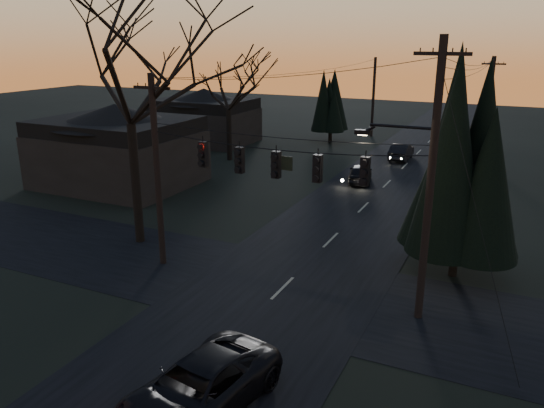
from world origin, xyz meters
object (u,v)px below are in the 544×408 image
at_px(utility_pole_far_r, 482,163).
at_px(utility_pole_left, 163,263).
at_px(utility_pole_right, 418,317).
at_px(evergreen_right, 464,167).
at_px(sedan_oncoming_a, 360,173).
at_px(sedan_oncoming_b, 401,152).
at_px(suv_near, 198,389).
at_px(utility_pole_far_l, 371,136).
at_px(bare_tree_left, 127,72).

bearing_deg(utility_pole_far_r, utility_pole_left, -112.33).
bearing_deg(utility_pole_right, evergreen_right, 81.21).
bearing_deg(sedan_oncoming_a, sedan_oncoming_b, -109.88).
relative_size(evergreen_right, suv_near, 1.61).
distance_m(utility_pole_far_l, sedan_oncoming_b, 11.10).
bearing_deg(utility_pole_far_r, suv_near, -97.16).
bearing_deg(bare_tree_left, utility_pole_far_r, 61.56).
bearing_deg(bare_tree_left, sedan_oncoming_a, 66.65).
height_order(bare_tree_left, evergreen_right, bare_tree_left).
relative_size(utility_pole_far_r, evergreen_right, 1.00).
height_order(utility_pole_right, sedan_oncoming_b, utility_pole_right).
height_order(utility_pole_right, evergreen_right, evergreen_right).
distance_m(bare_tree_left, evergreen_right, 15.50).
bearing_deg(suv_near, utility_pole_right, 69.51).
xyz_separation_m(utility_pole_far_l, sedan_oncoming_b, (5.20, -9.79, 0.67)).
bearing_deg(bare_tree_left, evergreen_right, 9.72).
height_order(utility_pole_right, bare_tree_left, bare_tree_left).
height_order(utility_pole_right, sedan_oncoming_a, utility_pole_right).
distance_m(utility_pole_right, suv_near, 9.09).
height_order(utility_pole_left, utility_pole_far_l, utility_pole_left).
relative_size(utility_pole_far_l, sedan_oncoming_a, 2.07).
relative_size(utility_pole_right, evergreen_right, 1.17).
relative_size(utility_pole_right, sedan_oncoming_b, 2.45).
bearing_deg(sedan_oncoming_b, utility_pole_right, 103.38).
bearing_deg(evergreen_right, utility_pole_right, -98.79).
height_order(evergreen_right, sedan_oncoming_b, evergreen_right).
height_order(utility_pole_left, utility_pole_far_r, same).
xyz_separation_m(evergreen_right, suv_near, (-5.17, -12.17, -4.12)).
bearing_deg(utility_pole_right, bare_tree_left, 172.94).
distance_m(bare_tree_left, sedan_oncoming_a, 18.92).
height_order(evergreen_right, suv_near, evergreen_right).
distance_m(utility_pole_far_r, utility_pole_far_l, 14.01).
xyz_separation_m(utility_pole_far_l, suv_near, (6.99, -43.86, 0.73)).
bearing_deg(sedan_oncoming_b, utility_pole_far_l, -62.16).
xyz_separation_m(utility_pole_far_l, bare_tree_left, (-2.71, -34.24, 8.37)).
bearing_deg(sedan_oncoming_b, sedan_oncoming_a, 82.79).
bearing_deg(bare_tree_left, utility_pole_left, -32.98).
distance_m(utility_pole_far_r, suv_near, 36.15).
relative_size(sedan_oncoming_a, sedan_oncoming_b, 0.95).
relative_size(utility_pole_left, bare_tree_left, 0.71).
relative_size(utility_pole_far_r, bare_tree_left, 0.71).
height_order(bare_tree_left, suv_near, bare_tree_left).
bearing_deg(utility_pole_left, sedan_oncoming_b, 78.78).
relative_size(bare_tree_left, suv_near, 2.27).
relative_size(utility_pole_right, utility_pole_far_l, 1.25).
bearing_deg(bare_tree_left, sedan_oncoming_b, 72.07).
xyz_separation_m(utility_pole_left, bare_tree_left, (-2.71, 1.76, 8.37)).
xyz_separation_m(sedan_oncoming_a, sedan_oncoming_b, (1.06, 8.59, 0.01)).
bearing_deg(sedan_oncoming_b, evergreen_right, 107.51).
bearing_deg(suv_near, sedan_oncoming_a, 105.74).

